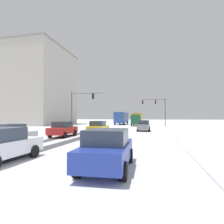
{
  "coord_description": "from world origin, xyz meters",
  "views": [
    {
      "loc": [
        5.72,
        -5.43,
        2.11
      ],
      "look_at": [
        0.0,
        20.08,
        2.8
      ],
      "focal_mm": 30.12,
      "sensor_mm": 36.0,
      "label": 1
    }
  ],
  "objects": [
    {
      "name": "car_blue_sixth",
      "position": [
        3.86,
        1.96,
        0.82
      ],
      "size": [
        1.96,
        4.16,
        1.62
      ],
      "color": "#233899",
      "rests_on": "ground"
    },
    {
      "name": "bus_oncoming",
      "position": [
        -3.24,
        47.15,
        1.99
      ],
      "size": [
        2.73,
        11.02,
        3.38
      ],
      "color": "#284793",
      "rests_on": "ground"
    },
    {
      "name": "car_white_fifth",
      "position": [
        -1.21,
        1.96,
        0.82
      ],
      "size": [
        1.84,
        4.1,
        1.62
      ],
      "color": "silver",
      "rests_on": "ground"
    },
    {
      "name": "office_building_far_left_block",
      "position": [
        -29.65,
        40.8,
        10.49
      ],
      "size": [
        23.36,
        18.82,
        20.96
      ],
      "color": "#B2ADA3",
      "rests_on": "ground"
    },
    {
      "name": "car_yellow_cab_second",
      "position": [
        -0.99,
        16.74,
        0.82
      ],
      "size": [
        1.88,
        4.12,
        1.62
      ],
      "color": "yellow",
      "rests_on": "ground"
    },
    {
      "name": "car_grey_lead",
      "position": [
        4.19,
        23.05,
        0.82
      ],
      "size": [
        1.84,
        4.1,
        1.62
      ],
      "color": "slate",
      "rests_on": "ground"
    },
    {
      "name": "traffic_signal_near_left",
      "position": [
        -6.65,
        24.64,
        4.41
      ],
      "size": [
        5.72,
        0.39,
        6.5
      ],
      "color": "#47474C",
      "rests_on": "ground"
    },
    {
      "name": "wheel_track_right_lane",
      "position": [
        -3.61,
        14.34,
        0.0
      ],
      "size": [
        1.07,
        31.56,
        0.01
      ],
      "primitive_type": "cube",
      "color": "#424247",
      "rests_on": "ground"
    },
    {
      "name": "sidewalk_kerb_right",
      "position": [
        9.6,
        12.91,
        0.06
      ],
      "size": [
        4.0,
        31.56,
        0.12
      ],
      "primitive_type": "cube",
      "color": "white",
      "rests_on": "ground"
    },
    {
      "name": "car_red_third",
      "position": [
        -3.8,
        13.02,
        0.82
      ],
      "size": [
        1.9,
        4.13,
        1.62
      ],
      "color": "red",
      "rests_on": "ground"
    },
    {
      "name": "car_silver_fourth",
      "position": [
        -4.19,
        5.78,
        0.82
      ],
      "size": [
        1.96,
        4.16,
        1.62
      ],
      "color": "#B7BABF",
      "rests_on": "ground"
    },
    {
      "name": "wheel_track_left_lane",
      "position": [
        -1.45,
        14.34,
        0.0
      ],
      "size": [
        1.14,
        31.56,
        0.01
      ],
      "primitive_type": "cube",
      "color": "#424247",
      "rests_on": "ground"
    },
    {
      "name": "traffic_signal_far_right",
      "position": [
        6.36,
        38.68,
        4.62
      ],
      "size": [
        5.4,
        0.39,
        6.5
      ],
      "color": "#47474C",
      "rests_on": "ground"
    },
    {
      "name": "box_truck_delivery",
      "position": [
        1.69,
        40.04,
        1.63
      ],
      "size": [
        2.32,
        7.4,
        3.02
      ],
      "color": "#194C2D",
      "rests_on": "ground"
    }
  ]
}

